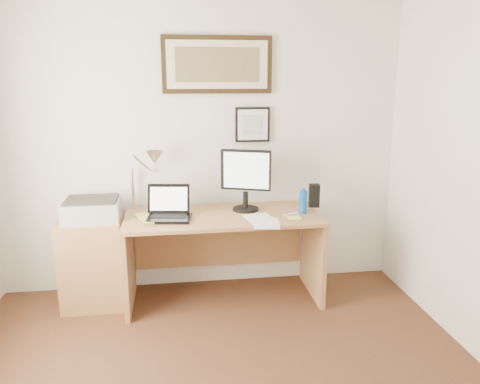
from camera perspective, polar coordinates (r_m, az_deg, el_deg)
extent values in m
cube|color=white|center=(4.09, -4.80, 5.34)|extent=(3.50, 0.02, 2.50)
cube|color=#9E6D42|center=(4.07, -17.45, -8.29)|extent=(0.50, 0.40, 0.73)
cylinder|color=#0E4EB6|center=(3.91, 7.70, -1.22)|extent=(0.07, 0.07, 0.19)
cylinder|color=#0E4EB6|center=(3.88, 7.75, 0.27)|extent=(0.03, 0.03, 0.02)
cube|color=black|center=(4.11, 9.02, -0.43)|extent=(0.10, 0.09, 0.20)
cube|color=white|center=(3.64, 3.24, -3.83)|extent=(0.24, 0.31, 0.00)
cube|color=white|center=(3.74, 2.51, -3.30)|extent=(0.27, 0.35, 0.00)
cube|color=#FEFF78|center=(3.77, 6.66, -3.14)|extent=(0.10, 0.10, 0.01)
cylinder|color=white|center=(3.86, 6.24, -2.71)|extent=(0.14, 0.06, 0.02)
imported|color=#BFBD5A|center=(3.77, -12.07, -3.32)|extent=(0.31, 0.35, 0.02)
cube|color=#9E6D42|center=(3.85, -2.09, -3.02)|extent=(1.60, 0.70, 0.03)
cube|color=#9E6D42|center=(3.98, -13.40, -8.56)|extent=(0.04, 0.65, 0.72)
cube|color=#9E6D42|center=(4.13, 8.88, -7.52)|extent=(0.04, 0.65, 0.72)
cube|color=#9E6D42|center=(4.26, -2.52, -5.39)|extent=(1.50, 0.03, 0.55)
cube|color=black|center=(3.76, -8.63, -3.20)|extent=(0.37, 0.29, 0.02)
cube|color=black|center=(3.78, -8.64, -2.87)|extent=(0.30, 0.17, 0.00)
cube|color=black|center=(3.85, -8.69, -0.79)|extent=(0.35, 0.12, 0.23)
cube|color=white|center=(3.84, -8.69, -0.82)|extent=(0.30, 0.09, 0.18)
cylinder|color=black|center=(3.98, 0.68, -2.08)|extent=(0.22, 0.22, 0.02)
cylinder|color=black|center=(3.96, 0.68, -0.97)|extent=(0.04, 0.04, 0.14)
cube|color=black|center=(3.89, 0.71, 2.70)|extent=(0.41, 0.18, 0.34)
cube|color=silver|center=(3.87, 0.76, 2.64)|extent=(0.36, 0.13, 0.30)
cube|color=#A9A9AB|center=(3.95, -17.56, -2.14)|extent=(0.44, 0.34, 0.16)
cube|color=#2B2B2B|center=(3.92, -17.65, -0.88)|extent=(0.40, 0.30, 0.02)
cylinder|color=silver|center=(4.08, -12.94, 0.43)|extent=(0.02, 0.02, 0.36)
cylinder|color=silver|center=(3.97, -11.74, 3.37)|extent=(0.15, 0.23, 0.19)
cone|color=silver|center=(3.89, -10.37, 4.13)|extent=(0.16, 0.18, 0.15)
cube|color=black|center=(4.03, -2.78, 15.24)|extent=(0.92, 0.03, 0.47)
cube|color=beige|center=(4.01, -2.76, 15.25)|extent=(0.84, 0.01, 0.39)
cube|color=brown|center=(4.01, -2.75, 15.25)|extent=(0.70, 0.00, 0.28)
cube|color=black|center=(4.09, 1.54, 8.22)|extent=(0.30, 0.02, 0.30)
cube|color=white|center=(4.07, 1.57, 8.19)|extent=(0.26, 0.00, 0.26)
cube|color=#AEB3B8|center=(4.07, 1.58, 8.19)|extent=(0.17, 0.00, 0.17)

